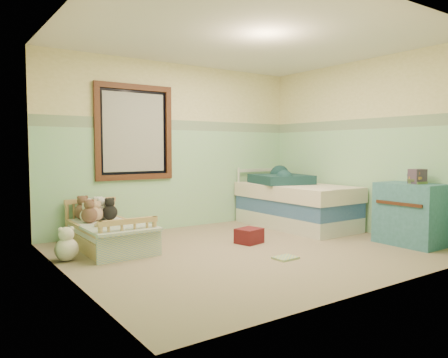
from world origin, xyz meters
TOP-DOWN VIEW (x-y plane):
  - floor at (0.00, 0.00)m, footprint 4.20×3.60m
  - ceiling at (0.00, 0.00)m, footprint 4.20×3.60m
  - wall_back at (0.00, 1.80)m, footprint 4.20×0.04m
  - wall_front at (0.00, -1.80)m, footprint 4.20×0.04m
  - wall_left at (-2.10, 0.00)m, footprint 0.04×3.60m
  - wall_right at (2.10, 0.00)m, footprint 0.04×3.60m
  - wainscot_mint at (0.00, 1.79)m, footprint 4.20×0.01m
  - border_strip at (0.00, 1.79)m, footprint 4.20×0.01m
  - window_frame at (-0.70, 1.76)m, footprint 1.16×0.06m
  - window_blinds at (-0.70, 1.77)m, footprint 0.92×0.01m
  - toddler_bed_frame at (-1.37, 1.05)m, footprint 0.68×1.37m
  - toddler_mattress at (-1.37, 1.05)m, footprint 0.63×1.31m
  - patchwork_quilt at (-1.37, 0.62)m, footprint 0.74×0.68m
  - plush_bed_brown at (-1.52, 1.55)m, footprint 0.21×0.21m
  - plush_bed_white at (-1.32, 1.55)m, footprint 0.20×0.20m
  - plush_bed_tan at (-1.47, 1.33)m, footprint 0.20×0.20m
  - plush_bed_dark at (-1.24, 1.33)m, footprint 0.20×0.20m
  - plush_floor_cream at (-1.95, 0.71)m, footprint 0.25×0.25m
  - plush_floor_tan at (-1.54, 0.78)m, footprint 0.25×0.25m
  - twin_bed_frame at (1.55, 0.80)m, footprint 0.94×1.88m
  - twin_boxspring at (1.55, 0.80)m, footprint 0.94×1.88m
  - twin_mattress at (1.55, 0.80)m, footprint 0.98×1.92m
  - teal_blanket at (1.50, 1.10)m, footprint 0.98×1.01m
  - dresser at (1.85, -0.94)m, footprint 0.49×0.78m
  - book_stack at (1.85, -1.03)m, footprint 0.21×0.17m
  - red_pillow at (0.22, 0.28)m, footprint 0.36×0.33m
  - floor_book at (0.06, -0.58)m, footprint 0.26×0.20m
  - extra_plush_0 at (-1.53, 1.26)m, footprint 0.20×0.20m
  - extra_plush_1 at (-1.40, 1.37)m, footprint 0.17×0.17m
  - extra_plush_2 at (-1.30, 1.45)m, footprint 0.19×0.19m
  - extra_plush_3 at (-1.33, 1.46)m, footprint 0.17×0.17m
  - extra_plush_4 at (-1.42, 1.60)m, footprint 0.19×0.19m
  - extra_plush_5 at (-1.54, 1.30)m, footprint 0.17×0.17m

SIDE VIEW (x-z plane):
  - floor at x=0.00m, z-range -0.02..0.00m
  - floor_book at x=0.06m, z-range 0.00..0.02m
  - toddler_bed_frame at x=-1.37m, z-range 0.00..0.18m
  - red_pillow at x=0.22m, z-range 0.00..0.19m
  - twin_bed_frame at x=1.55m, z-range 0.00..0.22m
  - plush_floor_tan at x=-1.54m, z-range 0.00..0.25m
  - plush_floor_cream at x=-1.95m, z-range 0.00..0.25m
  - toddler_mattress at x=-1.37m, z-range 0.18..0.30m
  - patchwork_quilt at x=-1.37m, z-range 0.30..0.33m
  - twin_boxspring at x=1.55m, z-range 0.22..0.44m
  - extra_plush_3 at x=-1.33m, z-range 0.30..0.46m
  - extra_plush_5 at x=-1.54m, z-range 0.30..0.47m
  - extra_plush_1 at x=-1.40m, z-range 0.30..0.47m
  - extra_plush_4 at x=-1.42m, z-range 0.30..0.48m
  - dresser at x=1.85m, z-range 0.00..0.78m
  - extra_plush_2 at x=-1.30m, z-range 0.30..0.49m
  - plush_bed_dark at x=-1.24m, z-range 0.30..0.49m
  - plush_bed_tan at x=-1.47m, z-range 0.30..0.49m
  - plush_bed_white at x=-1.32m, z-range 0.30..0.49m
  - extra_plush_0 at x=-1.53m, z-range 0.30..0.49m
  - plush_bed_brown at x=-1.52m, z-range 0.30..0.51m
  - twin_mattress at x=1.55m, z-range 0.44..0.66m
  - teal_blanket at x=1.50m, z-range 0.66..0.80m
  - wainscot_mint at x=0.00m, z-range 0.00..1.50m
  - book_stack at x=1.85m, z-range 0.78..0.96m
  - wall_back at x=0.00m, z-range 0.00..2.50m
  - wall_front at x=0.00m, z-range 0.00..2.50m
  - wall_left at x=-2.10m, z-range 0.00..2.50m
  - wall_right at x=2.10m, z-range 0.00..2.50m
  - window_blinds at x=-0.70m, z-range 0.89..2.01m
  - window_frame at x=-0.70m, z-range 0.77..2.13m
  - border_strip at x=0.00m, z-range 1.50..1.65m
  - ceiling at x=0.00m, z-range 2.50..2.52m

